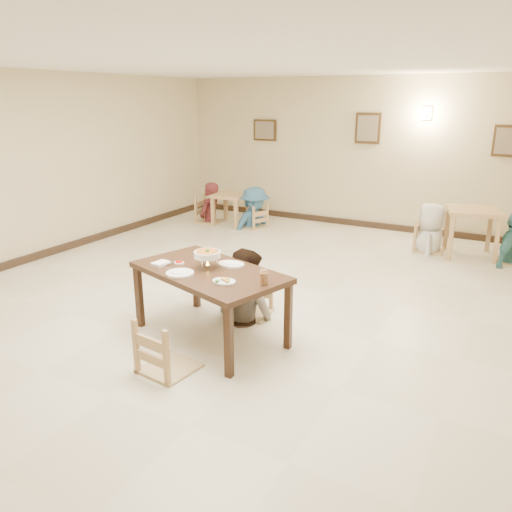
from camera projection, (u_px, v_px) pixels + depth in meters
The scene contains 29 objects.
floor at pixel (236, 309), 6.34m from camera, with size 10.00×10.00×0.00m, color beige.
ceiling at pixel (232, 56), 5.44m from camera, with size 10.00×10.00×0.00m, color white.
wall_back at pixel (362, 154), 10.07m from camera, with size 10.00×10.00×0.00m, color beige.
wall_left at pixel (13, 170), 7.72m from camera, with size 10.00×10.00×0.00m, color beige.
baseboard_back at pixel (357, 223), 10.48m from camera, with size 8.00×0.06×0.12m, color #312217.
baseboard_left at pixel (27, 259), 8.14m from camera, with size 0.06×10.00×0.12m, color #312217.
picture_a at pixel (265, 130), 10.92m from camera, with size 0.55×0.04×0.45m.
picture_b at pixel (368, 128), 9.84m from camera, with size 0.50×0.04×0.60m.
picture_c at pixel (507, 141), 8.74m from camera, with size 0.45×0.04×0.55m.
wall_sconce at pixel (427, 113), 9.25m from camera, with size 0.16×0.05×0.22m, color #FFD88C.
main_table at pixel (209, 277), 5.41m from camera, with size 1.90×1.41×0.79m.
chair_far at pixel (251, 278), 6.05m from camera, with size 0.46×0.46×0.97m.
chair_near at pixel (167, 320), 4.78m from camera, with size 0.50×0.50×1.06m.
main_diner at pixel (245, 249), 5.87m from camera, with size 0.85×0.66×1.74m, color gray.
curry_warmer at pixel (207, 254), 5.40m from camera, with size 0.33×0.29×0.26m.
rice_plate_far at pixel (231, 264), 5.52m from camera, with size 0.31×0.31×0.07m.
rice_plate_near at pixel (180, 273), 5.24m from camera, with size 0.30×0.30×0.07m.
fried_plate at pixel (224, 281), 5.00m from camera, with size 0.25×0.25×0.05m.
chili_dish at pixel (179, 263), 5.58m from camera, with size 0.11×0.11×0.02m.
napkin_cutlery at pixel (161, 263), 5.54m from camera, with size 0.20×0.28×0.03m.
drink_glass at pixel (264, 277), 4.94m from camera, with size 0.08×0.08×0.16m.
bg_table_left at pixel (231, 200), 10.42m from camera, with size 0.70×0.70×0.66m.
bg_table_right at pixel (473, 217), 8.30m from camera, with size 0.98×0.98×0.81m.
bg_chair_ll at pixel (210, 198), 10.67m from camera, with size 0.50×0.50×1.07m.
bg_chair_lr at pixel (254, 206), 10.24m from camera, with size 0.43×0.43×0.92m.
bg_chair_rl at pixel (431, 222), 8.62m from camera, with size 0.49×0.49×1.04m.
bg_diner_a at pixel (209, 182), 10.58m from camera, with size 0.63×0.41×1.72m, color #591F23.
bg_diner_b at pixel (254, 187), 10.12m from camera, with size 1.10×0.63×1.70m, color teal.
bg_diner_c at pixel (434, 203), 8.52m from camera, with size 0.83×0.54×1.70m, color silver.
Camera 1 is at (3.03, -5.00, 2.56)m, focal length 35.00 mm.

